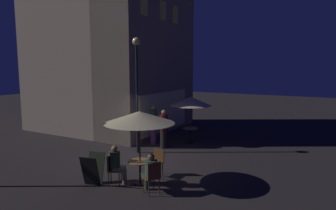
% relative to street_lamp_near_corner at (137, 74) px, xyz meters
% --- Properties ---
extents(ground_plane, '(60.00, 60.00, 0.00)m').
position_rel_street_lamp_near_corner_xyz_m(ground_plane, '(-0.85, -0.47, -3.35)').
color(ground_plane, '#272223').
extents(cafe_building, '(6.91, 7.83, 8.81)m').
position_rel_street_lamp_near_corner_xyz_m(cafe_building, '(2.76, 3.32, 1.05)').
color(cafe_building, gray).
rests_on(cafe_building, ground).
extents(street_lamp_near_corner, '(0.33, 0.33, 4.85)m').
position_rel_street_lamp_near_corner_xyz_m(street_lamp_near_corner, '(0.00, 0.00, 0.00)').
color(street_lamp_near_corner, black).
rests_on(street_lamp_near_corner, ground).
extents(menu_sandwich_board, '(0.77, 0.69, 0.95)m').
position_rel_street_lamp_near_corner_xyz_m(menu_sandwich_board, '(-3.54, -0.76, -2.86)').
color(menu_sandwich_board, black).
rests_on(menu_sandwich_board, ground).
extents(cafe_table_0, '(0.73, 0.73, 0.76)m').
position_rel_street_lamp_near_corner_xyz_m(cafe_table_0, '(-2.83, -2.05, -2.80)').
color(cafe_table_0, black).
rests_on(cafe_table_0, ground).
extents(cafe_table_1, '(0.72, 0.72, 0.73)m').
position_rel_street_lamp_near_corner_xyz_m(cafe_table_1, '(2.61, -1.27, -2.82)').
color(cafe_table_1, black).
rests_on(cafe_table_1, ground).
extents(patio_umbrella_0, '(2.17, 2.17, 2.32)m').
position_rel_street_lamp_near_corner_xyz_m(patio_umbrella_0, '(-2.83, -2.05, -1.23)').
color(patio_umbrella_0, black).
rests_on(patio_umbrella_0, ground).
extents(patio_umbrella_1, '(1.98, 1.98, 2.24)m').
position_rel_street_lamp_near_corner_xyz_m(patio_umbrella_1, '(2.61, -1.27, -1.34)').
color(patio_umbrella_1, black).
rests_on(patio_umbrella_1, ground).
extents(cafe_chair_0, '(0.58, 0.58, 0.98)m').
position_rel_street_lamp_near_corner_xyz_m(cafe_chair_0, '(-3.28, -2.79, -2.76)').
color(cafe_chair_0, brown).
rests_on(cafe_chair_0, ground).
extents(cafe_chair_1, '(0.47, 0.47, 0.89)m').
position_rel_street_lamp_near_corner_xyz_m(cafe_chair_1, '(-1.96, -2.14, -2.80)').
color(cafe_chair_1, brown).
rests_on(cafe_chair_1, ground).
extents(cafe_chair_2, '(0.55, 0.55, 0.95)m').
position_rel_street_lamp_near_corner_xyz_m(cafe_chair_2, '(-3.24, -1.26, -2.79)').
color(cafe_chair_2, brown).
rests_on(cafe_chair_2, ground).
extents(patron_seated_0, '(0.50, 0.55, 1.19)m').
position_rel_street_lamp_near_corner_xyz_m(patron_seated_0, '(-3.20, -2.66, -2.67)').
color(patron_seated_0, '#2B412C').
rests_on(patron_seated_0, ground).
extents(patron_seated_1, '(0.46, 0.53, 1.24)m').
position_rel_street_lamp_near_corner_xyz_m(patron_seated_1, '(-3.17, -1.39, -2.65)').
color(patron_seated_1, slate).
rests_on(patron_seated_1, ground).
extents(patron_standing_2, '(0.34, 0.34, 1.86)m').
position_rel_street_lamp_near_corner_xyz_m(patron_standing_2, '(1.51, 0.14, -2.41)').
color(patron_standing_2, '#64366A').
rests_on(patron_standing_2, ground).
extents(patron_standing_3, '(0.38, 0.38, 1.74)m').
position_rel_street_lamp_near_corner_xyz_m(patron_standing_3, '(1.17, -0.62, -2.48)').
color(patron_standing_3, black).
rests_on(patron_standing_3, ground).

